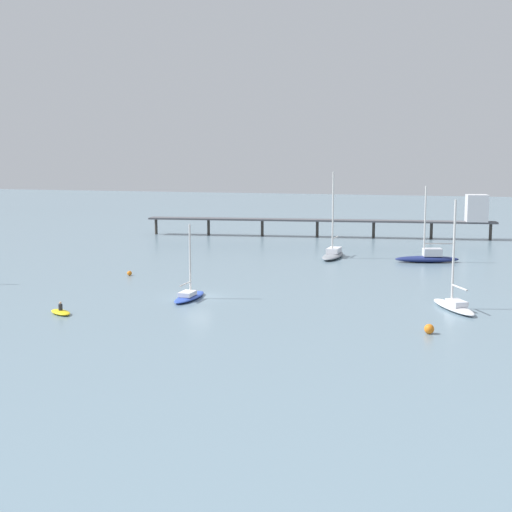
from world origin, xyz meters
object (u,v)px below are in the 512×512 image
(sailboat_white, at_px, (454,304))
(sailboat_navy, at_px, (428,257))
(sailboat_blue, at_px, (189,295))
(mooring_buoy_inner, at_px, (129,273))
(pier, at_px, (392,215))
(mooring_buoy_near, at_px, (429,329))
(sailboat_gray, at_px, (333,253))
(dinghy_yellow, at_px, (61,312))

(sailboat_white, bearing_deg, sailboat_navy, 98.01)
(sailboat_blue, bearing_deg, mooring_buoy_inner, 138.11)
(sailboat_white, xyz_separation_m, mooring_buoy_inner, (-37.12, 8.18, -0.31))
(pier, xyz_separation_m, sailboat_navy, (7.78, -26.86, -3.32))
(sailboat_navy, xyz_separation_m, sailboat_white, (4.15, -29.52, -0.13))
(sailboat_navy, bearing_deg, sailboat_white, -81.99)
(sailboat_blue, xyz_separation_m, mooring_buoy_near, (23.39, -6.99, -0.07))
(sailboat_blue, bearing_deg, sailboat_navy, 57.11)
(mooring_buoy_near, bearing_deg, sailboat_gray, 111.22)
(sailboat_white, xyz_separation_m, sailboat_blue, (-24.99, -2.70, -0.14))
(pier, relative_size, mooring_buoy_near, 76.38)
(sailboat_navy, bearing_deg, pier, 106.16)
(sailboat_blue, xyz_separation_m, sailboat_gray, (7.97, 32.73, 0.21))
(sailboat_gray, height_order, dinghy_yellow, sailboat_gray)
(sailboat_white, relative_size, sailboat_gray, 0.85)
(sailboat_white, relative_size, dinghy_yellow, 3.34)
(sailboat_blue, distance_m, mooring_buoy_inner, 16.29)
(dinghy_yellow, height_order, mooring_buoy_near, dinghy_yellow)
(mooring_buoy_inner, bearing_deg, dinghy_yellow, -79.55)
(sailboat_white, height_order, sailboat_gray, sailboat_gray)
(dinghy_yellow, relative_size, mooring_buoy_inner, 5.30)
(pier, distance_m, sailboat_blue, 60.61)
(sailboat_gray, xyz_separation_m, mooring_buoy_near, (15.42, -39.72, -0.28))
(sailboat_white, relative_size, mooring_buoy_near, 12.77)
(mooring_buoy_near, bearing_deg, sailboat_navy, 93.72)
(sailboat_white, distance_m, mooring_buoy_near, 9.82)
(mooring_buoy_near, bearing_deg, sailboat_white, 80.58)
(sailboat_gray, bearing_deg, sailboat_navy, -2.27)
(dinghy_yellow, relative_size, mooring_buoy_near, 3.82)
(mooring_buoy_near, bearing_deg, pier, 98.89)
(mooring_buoy_inner, relative_size, mooring_buoy_near, 0.72)
(pier, bearing_deg, sailboat_blue, -102.46)
(sailboat_white, height_order, mooring_buoy_inner, sailboat_white)
(sailboat_gray, distance_m, mooring_buoy_near, 42.61)
(mooring_buoy_inner, distance_m, mooring_buoy_near, 39.75)
(sailboat_navy, distance_m, sailboat_white, 29.81)
(sailboat_gray, distance_m, dinghy_yellow, 45.26)
(sailboat_gray, bearing_deg, mooring_buoy_near, -68.78)
(mooring_buoy_inner, bearing_deg, sailboat_white, -12.43)
(sailboat_blue, distance_m, dinghy_yellow, 12.65)
(sailboat_white, bearing_deg, pier, 101.95)
(mooring_buoy_inner, height_order, mooring_buoy_near, mooring_buoy_near)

